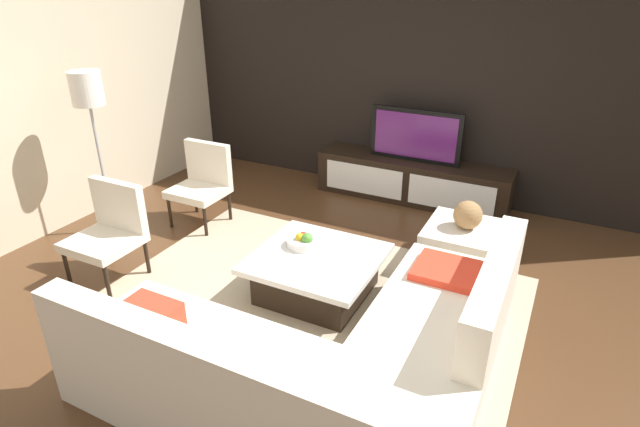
% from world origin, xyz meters
% --- Properties ---
extents(ground_plane, '(14.00, 14.00, 0.00)m').
position_xyz_m(ground_plane, '(0.00, 0.00, 0.00)').
color(ground_plane, '#4C301C').
extents(feature_wall_back, '(6.40, 0.12, 2.80)m').
position_xyz_m(feature_wall_back, '(0.00, 2.70, 1.40)').
color(feature_wall_back, black).
rests_on(feature_wall_back, ground).
extents(side_wall_left, '(0.12, 5.20, 2.80)m').
position_xyz_m(side_wall_left, '(-3.20, 0.20, 1.40)').
color(side_wall_left, beige).
rests_on(side_wall_left, ground).
extents(area_rug, '(3.38, 2.40, 0.01)m').
position_xyz_m(area_rug, '(-0.10, 0.00, 0.01)').
color(area_rug, tan).
rests_on(area_rug, ground).
extents(media_console, '(2.28, 0.49, 0.50)m').
position_xyz_m(media_console, '(0.00, 2.40, 0.25)').
color(media_console, black).
rests_on(media_console, ground).
extents(television, '(1.07, 0.06, 0.61)m').
position_xyz_m(television, '(0.00, 2.40, 0.80)').
color(television, black).
rests_on(television, media_console).
extents(sectional_couch, '(2.47, 2.32, 0.84)m').
position_xyz_m(sectional_couch, '(0.52, -0.90, 0.29)').
color(sectional_couch, beige).
rests_on(sectional_couch, ground).
extents(coffee_table, '(1.02, 0.99, 0.38)m').
position_xyz_m(coffee_table, '(-0.10, 0.10, 0.20)').
color(coffee_table, black).
rests_on(coffee_table, ground).
extents(accent_chair_near, '(0.57, 0.54, 0.87)m').
position_xyz_m(accent_chair_near, '(-1.87, -0.43, 0.49)').
color(accent_chair_near, black).
rests_on(accent_chair_near, ground).
extents(floor_lamp, '(0.30, 0.30, 1.68)m').
position_xyz_m(floor_lamp, '(-2.57, 0.17, 1.40)').
color(floor_lamp, '#A5A5AA').
rests_on(floor_lamp, ground).
extents(ottoman, '(0.70, 0.70, 0.40)m').
position_xyz_m(ottoman, '(0.90, 1.14, 0.20)').
color(ottoman, beige).
rests_on(ottoman, ground).
extents(fruit_bowl, '(0.28, 0.28, 0.14)m').
position_xyz_m(fruit_bowl, '(-0.28, 0.20, 0.43)').
color(fruit_bowl, silver).
rests_on(fruit_bowl, coffee_table).
extents(accent_chair_far, '(0.55, 0.51, 0.87)m').
position_xyz_m(accent_chair_far, '(-1.85, 0.83, 0.49)').
color(accent_chair_far, black).
rests_on(accent_chair_far, ground).
extents(decorative_ball, '(0.26, 0.26, 0.26)m').
position_xyz_m(decorative_ball, '(0.90, 1.14, 0.53)').
color(decorative_ball, '#997247').
rests_on(decorative_ball, ottoman).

